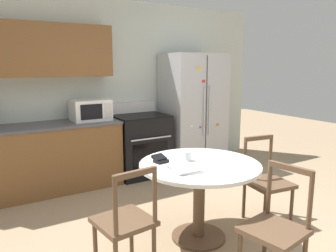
{
  "coord_description": "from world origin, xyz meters",
  "views": [
    {
      "loc": [
        -1.87,
        -2.08,
        1.66
      ],
      "look_at": [
        0.07,
        1.15,
        0.95
      ],
      "focal_mm": 35.0,
      "sensor_mm": 36.0,
      "label": 1
    }
  ],
  "objects_px": {
    "refrigerator": "(193,111)",
    "oven_range": "(141,144)",
    "microwave": "(91,110)",
    "dining_chair_left": "(126,222)",
    "dining_chair_near": "(276,229)",
    "wallet": "(160,159)",
    "dining_chair_right": "(266,182)",
    "candle_glass": "(187,157)"
  },
  "relations": [
    {
      "from": "refrigerator",
      "to": "wallet",
      "type": "relative_size",
      "value": 12.57
    },
    {
      "from": "dining_chair_left",
      "to": "wallet",
      "type": "height_order",
      "value": "dining_chair_left"
    },
    {
      "from": "microwave",
      "to": "wallet",
      "type": "distance_m",
      "value": 1.81
    },
    {
      "from": "candle_glass",
      "to": "dining_chair_near",
      "type": "bearing_deg",
      "value": -80.06
    },
    {
      "from": "microwave",
      "to": "dining_chair_near",
      "type": "height_order",
      "value": "microwave"
    },
    {
      "from": "microwave",
      "to": "dining_chair_left",
      "type": "relative_size",
      "value": 0.56
    },
    {
      "from": "wallet",
      "to": "dining_chair_near",
      "type": "bearing_deg",
      "value": -68.24
    },
    {
      "from": "oven_range",
      "to": "microwave",
      "type": "relative_size",
      "value": 2.12
    },
    {
      "from": "dining_chair_right",
      "to": "dining_chair_left",
      "type": "distance_m",
      "value": 1.65
    },
    {
      "from": "candle_glass",
      "to": "wallet",
      "type": "relative_size",
      "value": 0.64
    },
    {
      "from": "microwave",
      "to": "dining_chair_left",
      "type": "bearing_deg",
      "value": -101.51
    },
    {
      "from": "dining_chair_right",
      "to": "wallet",
      "type": "height_order",
      "value": "dining_chair_right"
    },
    {
      "from": "refrigerator",
      "to": "candle_glass",
      "type": "relative_size",
      "value": 19.72
    },
    {
      "from": "refrigerator",
      "to": "microwave",
      "type": "distance_m",
      "value": 1.68
    },
    {
      "from": "dining_chair_right",
      "to": "dining_chair_left",
      "type": "height_order",
      "value": "same"
    },
    {
      "from": "candle_glass",
      "to": "refrigerator",
      "type": "bearing_deg",
      "value": 53.42
    },
    {
      "from": "refrigerator",
      "to": "dining_chair_left",
      "type": "relative_size",
      "value": 2.03
    },
    {
      "from": "refrigerator",
      "to": "microwave",
      "type": "xyz_separation_m",
      "value": [
        -1.68,
        0.07,
        0.13
      ]
    },
    {
      "from": "wallet",
      "to": "dining_chair_right",
      "type": "bearing_deg",
      "value": -14.76
    },
    {
      "from": "oven_range",
      "to": "dining_chair_near",
      "type": "relative_size",
      "value": 1.2
    },
    {
      "from": "refrigerator",
      "to": "oven_range",
      "type": "bearing_deg",
      "value": 177.97
    },
    {
      "from": "microwave",
      "to": "dining_chair_near",
      "type": "distance_m",
      "value": 2.94
    },
    {
      "from": "refrigerator",
      "to": "oven_range",
      "type": "height_order",
      "value": "refrigerator"
    },
    {
      "from": "dining_chair_right",
      "to": "wallet",
      "type": "distance_m",
      "value": 1.22
    },
    {
      "from": "oven_range",
      "to": "wallet",
      "type": "xyz_separation_m",
      "value": [
        -0.66,
        -1.76,
        0.31
      ]
    },
    {
      "from": "oven_range",
      "to": "candle_glass",
      "type": "bearing_deg",
      "value": -102.51
    },
    {
      "from": "oven_range",
      "to": "microwave",
      "type": "bearing_deg",
      "value": 177.53
    },
    {
      "from": "candle_glass",
      "to": "wallet",
      "type": "distance_m",
      "value": 0.27
    },
    {
      "from": "oven_range",
      "to": "dining_chair_near",
      "type": "distance_m",
      "value": 2.81
    },
    {
      "from": "candle_glass",
      "to": "microwave",
      "type": "bearing_deg",
      "value": 99.96
    },
    {
      "from": "refrigerator",
      "to": "candle_glass",
      "type": "xyz_separation_m",
      "value": [
        -1.35,
        -1.82,
        -0.12
      ]
    },
    {
      "from": "dining_chair_right",
      "to": "dining_chair_left",
      "type": "relative_size",
      "value": 1.0
    },
    {
      "from": "dining_chair_right",
      "to": "refrigerator",
      "type": "bearing_deg",
      "value": -95.42
    },
    {
      "from": "dining_chair_near",
      "to": "candle_glass",
      "type": "xyz_separation_m",
      "value": [
        -0.17,
        0.95,
        0.36
      ]
    },
    {
      "from": "dining_chair_left",
      "to": "dining_chair_near",
      "type": "xyz_separation_m",
      "value": [
        0.93,
        -0.68,
        0.0
      ]
    },
    {
      "from": "dining_chair_near",
      "to": "candle_glass",
      "type": "distance_m",
      "value": 1.03
    },
    {
      "from": "dining_chair_right",
      "to": "microwave",
      "type": "bearing_deg",
      "value": -52.26
    },
    {
      "from": "dining_chair_right",
      "to": "dining_chair_left",
      "type": "xyz_separation_m",
      "value": [
        -1.65,
        -0.06,
        0.0
      ]
    },
    {
      "from": "dining_chair_right",
      "to": "wallet",
      "type": "relative_size",
      "value": 6.2
    },
    {
      "from": "oven_range",
      "to": "dining_chair_near",
      "type": "bearing_deg",
      "value": -94.99
    },
    {
      "from": "refrigerator",
      "to": "dining_chair_left",
      "type": "xyz_separation_m",
      "value": [
        -2.11,
        -2.08,
        -0.48
      ]
    },
    {
      "from": "dining_chair_near",
      "to": "refrigerator",
      "type": "bearing_deg",
      "value": -32.98
    }
  ]
}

